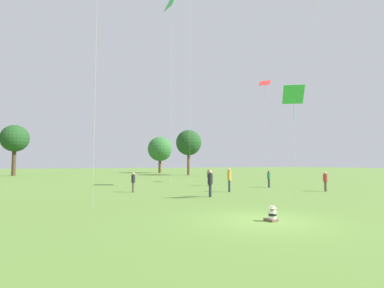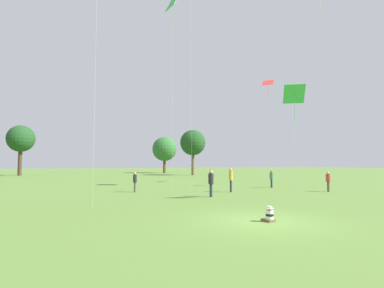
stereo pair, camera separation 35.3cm
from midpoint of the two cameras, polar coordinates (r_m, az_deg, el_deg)
ground_plane at (r=12.22m, az=12.57°, el=-14.09°), size 300.00×300.00×0.00m
seated_toddler at (r=12.13m, az=14.17°, el=-12.93°), size 0.43×0.50×0.60m
person_standing_1 at (r=23.86m, az=-11.55°, el=-6.78°), size 0.38×0.38×1.55m
person_standing_2 at (r=28.93m, az=14.09°, el=-6.17°), size 0.42×0.42×1.59m
person_standing_4 at (r=20.20m, az=2.99°, el=-7.03°), size 0.45×0.45×1.78m
person_standing_5 at (r=26.35m, az=23.71°, el=-6.22°), size 0.49×0.49×1.59m
person_standing_6 at (r=30.21m, az=2.86°, el=-6.06°), size 0.37×0.37×1.69m
person_standing_7 at (r=23.80m, az=6.68°, el=-6.33°), size 0.36×0.36×1.86m
kite_0 at (r=26.36m, az=-4.35°, el=24.83°), size 0.88×1.55×15.81m
kite_2 at (r=19.42m, az=18.25°, el=8.69°), size 1.45×1.30×6.94m
kite_6 at (r=36.31m, az=13.43°, el=10.85°), size 1.58×1.60×11.97m
distant_tree_0 at (r=58.69m, az=-0.81°, el=0.21°), size 5.00×5.00×8.87m
distant_tree_2 at (r=73.51m, az=-6.26°, el=-0.96°), size 5.94×5.94×8.83m
distant_tree_3 at (r=65.13m, az=-30.82°, el=0.86°), size 5.03×5.03×9.50m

